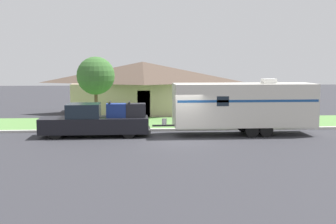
# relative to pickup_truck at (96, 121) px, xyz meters

# --- Properties ---
(ground_plane) EXTENTS (120.00, 120.00, 0.00)m
(ground_plane) POSITION_rel_pickup_truck_xyz_m (4.88, -1.88, -0.89)
(ground_plane) COLOR #2D2D33
(curb_strip) EXTENTS (80.00, 0.30, 0.14)m
(curb_strip) POSITION_rel_pickup_truck_xyz_m (4.88, 1.87, -0.82)
(curb_strip) COLOR beige
(curb_strip) RESTS_ON ground_plane
(lawn_strip) EXTENTS (80.00, 7.00, 0.03)m
(lawn_strip) POSITION_rel_pickup_truck_xyz_m (4.88, 5.52, -0.88)
(lawn_strip) COLOR #568442
(lawn_strip) RESTS_ON ground_plane
(house_across_street) EXTENTS (12.28, 6.80, 4.34)m
(house_across_street) POSITION_rel_pickup_truck_xyz_m (3.06, 12.28, 1.36)
(house_across_street) COLOR tan
(house_across_street) RESTS_ON ground_plane
(pickup_truck) EXTENTS (6.39, 2.00, 2.04)m
(pickup_truck) POSITION_rel_pickup_truck_xyz_m (0.00, 0.00, 0.00)
(pickup_truck) COLOR black
(pickup_truck) RESTS_ON ground_plane
(travel_trailer) EXTENTS (9.66, 2.46, 3.35)m
(travel_trailer) POSITION_rel_pickup_truck_xyz_m (8.80, -0.00, 0.90)
(travel_trailer) COLOR black
(travel_trailer) RESTS_ON ground_plane
(mailbox) EXTENTS (0.48, 0.20, 1.41)m
(mailbox) POSITION_rel_pickup_truck_xyz_m (10.85, 2.67, 0.19)
(mailbox) COLOR brown
(mailbox) RESTS_ON ground_plane
(tree_in_yard) EXTENTS (2.67, 2.67, 4.71)m
(tree_in_yard) POSITION_rel_pickup_truck_xyz_m (-0.39, 5.78, 2.47)
(tree_in_yard) COLOR brown
(tree_in_yard) RESTS_ON ground_plane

